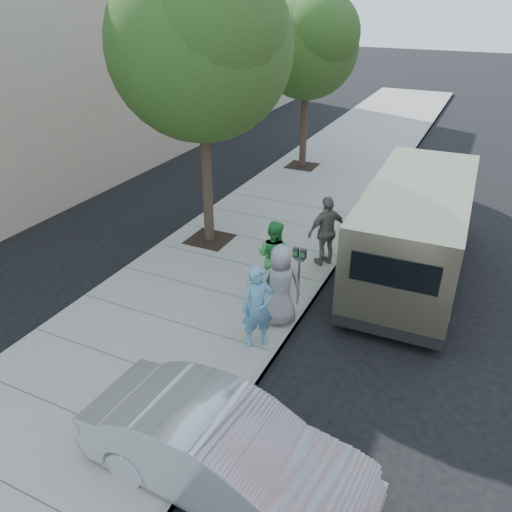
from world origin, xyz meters
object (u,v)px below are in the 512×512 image
at_px(tree_near, 202,39).
at_px(person_gray_shirt, 281,285).
at_px(person_green_shirt, 274,256).
at_px(sedan, 225,452).
at_px(person_striped_polo, 327,231).
at_px(parking_meter, 299,265).
at_px(tree_far, 309,42).
at_px(van, 415,229).
at_px(person_officer, 258,307).

bearing_deg(tree_near, person_gray_shirt, -40.26).
xyz_separation_m(person_green_shirt, person_gray_shirt, (0.68, -1.20, 0.03)).
relative_size(tree_near, sedan, 1.70).
relative_size(sedan, person_striped_polo, 2.32).
xyz_separation_m(tree_near, person_green_shirt, (2.72, -1.68, -4.50)).
relative_size(tree_near, parking_meter, 5.20).
xyz_separation_m(tree_far, person_striped_polo, (3.45, -7.54, -3.78)).
bearing_deg(person_striped_polo, tree_far, -116.66).
bearing_deg(person_gray_shirt, sedan, 70.08).
distance_m(sedan, person_gray_shirt, 4.14).
relative_size(tree_far, van, 0.94).
xyz_separation_m(tree_near, sedan, (4.25, -6.92, -4.82)).
bearing_deg(tree_near, person_green_shirt, -31.71).
bearing_deg(sedan, person_striped_polo, 8.98).
distance_m(parking_meter, person_gray_shirt, 0.82).
bearing_deg(tree_far, person_green_shirt, -73.66).
bearing_deg(person_green_shirt, tree_near, -26.97).
distance_m(tree_far, person_officer, 12.47).
xyz_separation_m(van, person_officer, (-2.26, -4.44, -0.30)).
relative_size(person_officer, person_striped_polo, 0.93).
xyz_separation_m(van, person_gray_shirt, (-2.15, -3.53, -0.26)).
xyz_separation_m(tree_near, tree_far, (-0.00, 7.60, -0.66)).
relative_size(tree_far, person_striped_polo, 3.41).
xyz_separation_m(sedan, person_striped_polo, (-0.80, 6.98, 0.37)).
bearing_deg(tree_near, person_officer, -49.03).
relative_size(person_green_shirt, person_gray_shirt, 0.97).
bearing_deg(person_striped_polo, van, 144.33).
xyz_separation_m(tree_near, person_officer, (3.29, -3.79, -4.51)).
bearing_deg(person_officer, person_striped_polo, 48.82).
height_order(tree_far, van, tree_far).
bearing_deg(van, person_striped_polo, -165.93).
relative_size(tree_near, person_striped_polo, 3.96).
height_order(van, person_green_shirt, van).
height_order(tree_far, person_green_shirt, tree_far).
bearing_deg(parking_meter, tree_near, 150.38).
bearing_deg(person_officer, tree_far, 67.33).
bearing_deg(tree_near, tree_far, 90.00).
distance_m(person_officer, person_gray_shirt, 0.92).
bearing_deg(tree_far, tree_near, -90.00).
bearing_deg(person_green_shirt, tree_far, -68.92).
xyz_separation_m(person_officer, person_gray_shirt, (0.11, 0.91, 0.04)).
relative_size(sedan, person_green_shirt, 2.47).
height_order(person_green_shirt, person_striped_polo, person_striped_polo).
relative_size(parking_meter, person_gray_shirt, 0.78).
height_order(parking_meter, sedan, parking_meter).
distance_m(tree_far, parking_meter, 10.93).
height_order(van, person_striped_polo, van).
height_order(tree_far, person_officer, tree_far).
bearing_deg(person_gray_shirt, person_green_shirt, -92.37).
bearing_deg(person_gray_shirt, tree_near, -72.14).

